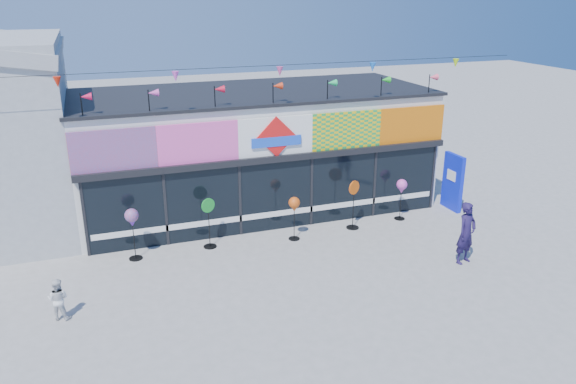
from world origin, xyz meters
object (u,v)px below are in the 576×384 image
spinner_0 (132,219)px  spinner_1 (209,222)px  blue_sign (453,182)px  spinner_3 (353,203)px  adult_man (466,233)px  spinner_2 (294,206)px  child (58,299)px  spinner_4 (402,187)px

spinner_0 → spinner_1: bearing=1.7°
blue_sign → spinner_0: blue_sign is taller
spinner_3 → adult_man: (1.91, -3.28, 0.04)m
spinner_2 → adult_man: (4.02, -3.10, -0.21)m
spinner_0 → spinner_3: spinner_3 is taller
adult_man → child: (-10.78, 0.72, -0.39)m
spinner_1 → spinner_4: bearing=0.3°
spinner_0 → spinner_3: 6.91m
spinner_3 → spinner_4: bearing=5.2°
spinner_4 → child: bearing=-165.7°
spinner_0 → child: spinner_0 is taller
spinner_4 → adult_man: size_ratio=0.78×
spinner_1 → spinner_2: spinner_1 is taller
adult_man → spinner_0: bearing=141.0°
blue_sign → spinner_4: bearing=-175.2°
blue_sign → spinner_2: 6.18m
blue_sign → spinner_0: 10.95m
spinner_0 → adult_man: adult_man is taller
spinner_4 → spinner_3: bearing=-174.8°
spinner_2 → child: bearing=-160.6°
spinner_3 → child: spinner_3 is taller
spinner_1 → spinner_3: (4.70, -0.14, 0.03)m
spinner_1 → spinner_2: bearing=-7.0°
child → adult_man: bearing=-161.7°
blue_sign → spinner_4: (-2.19, -0.24, 0.13)m
spinner_3 → adult_man: adult_man is taller
spinner_3 → child: (-8.87, -2.56, -0.34)m
blue_sign → adult_man: size_ratio=1.11×
blue_sign → spinner_1: bearing=-179.7°
spinner_0 → spinner_1: 2.24m
spinner_2 → spinner_4: size_ratio=0.98×
spinner_0 → spinner_4: (8.75, 0.09, -0.11)m
child → blue_sign: bearing=-144.9°
spinner_1 → adult_man: adult_man is taller
spinner_0 → spinner_3: (6.90, -0.07, -0.38)m
adult_man → child: 10.81m
spinner_0 → spinner_3: size_ratio=0.95×
blue_sign → spinner_3: size_ratio=1.23×
adult_man → spinner_4: bearing=72.9°
blue_sign → spinner_3: (-4.04, -0.41, -0.14)m
spinner_3 → child: bearing=-163.9°
spinner_4 → child: (-10.72, -2.73, -0.62)m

